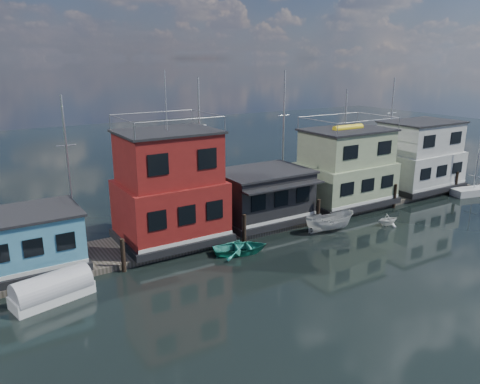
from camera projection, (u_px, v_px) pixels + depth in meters
ground at (379, 278)px, 28.66m from camera, size 160.00×160.00×0.00m
dock at (267, 220)px, 38.41m from camera, size 48.00×5.00×0.40m
houseboat_blue at (28, 241)px, 28.73m from camera, size 6.40×4.90×3.66m
houseboat_red at (170, 189)px, 33.03m from camera, size 7.40×5.90×11.86m
houseboat_dark at (263, 195)px, 37.53m from camera, size 7.40×6.10×4.06m
houseboat_green at (346, 168)px, 41.80m from camera, size 8.40×5.90×7.03m
houseboat_white at (419, 156)px, 46.87m from camera, size 8.40×5.90×6.66m
pilings at (285, 220)px, 35.71m from camera, size 42.28×0.28×2.20m
background_masts at (273, 140)px, 44.25m from camera, size 36.40×0.16×12.00m
tarp_runabout at (52, 290)px, 25.89m from camera, size 4.59×2.65×1.75m
dinghy_white at (388, 219)px, 37.72m from camera, size 2.11×1.90×0.99m
dinghy_teal at (241, 248)px, 32.28m from camera, size 4.42×3.68×0.79m
day_sailer at (474, 191)px, 46.15m from camera, size 4.72×2.49×7.10m
motorboat at (329, 222)px, 36.24m from camera, size 4.31×2.51×1.57m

